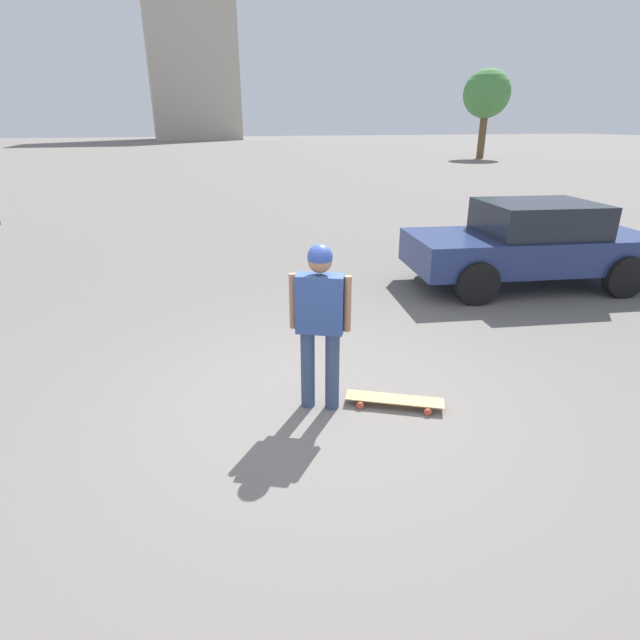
# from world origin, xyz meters

# --- Properties ---
(ground_plane) EXTENTS (220.00, 220.00, 0.00)m
(ground_plane) POSITION_xyz_m (0.00, 0.00, 0.00)
(ground_plane) COLOR slate
(person) EXTENTS (0.54, 0.39, 1.70)m
(person) POSITION_xyz_m (0.00, 0.00, 1.01)
(person) COLOR #38476B
(person) RESTS_ON ground_plane
(skateboard) EXTENTS (0.97, 0.67, 0.08)m
(skateboard) POSITION_xyz_m (-0.73, 0.24, 0.07)
(skateboard) COLOR tan
(skateboard) RESTS_ON ground_plane
(car_parked_near) EXTENTS (4.41, 2.49, 1.47)m
(car_parked_near) POSITION_xyz_m (-4.82, -2.76, 0.76)
(car_parked_near) COLOR navy
(car_parked_near) RESTS_ON ground_plane
(building_block_distant) EXTENTS (13.94, 12.67, 31.37)m
(building_block_distant) POSITION_xyz_m (-7.90, -91.21, 15.69)
(building_block_distant) COLOR #B2A899
(building_block_distant) RESTS_ON ground_plane
(tree_distant) EXTENTS (3.67, 3.67, 6.71)m
(tree_distant) POSITION_xyz_m (-24.84, -32.50, 4.80)
(tree_distant) COLOR brown
(tree_distant) RESTS_ON ground_plane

